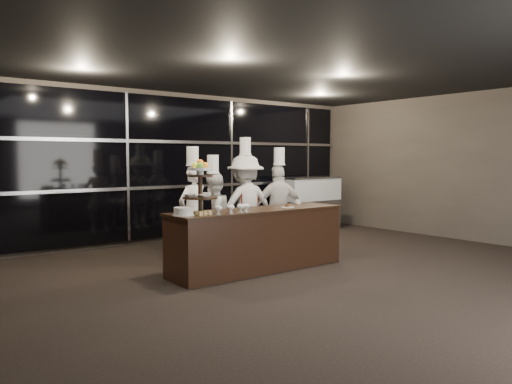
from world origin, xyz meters
TOP-DOWN VIEW (x-y plane):
  - room at (0.00, 0.00)m, footprint 10.00×10.00m
  - window_wall at (0.00, 4.94)m, footprint 8.60×0.10m
  - buffet_counter at (-0.50, 1.80)m, footprint 2.84×0.74m
  - display_stand at (-1.50, 1.80)m, footprint 0.48×0.48m
  - compotes at (-1.09, 1.58)m, footprint 0.58×0.11m
  - layer_cake at (-1.79, 1.75)m, footprint 0.30×0.30m
  - pastry_squares at (-1.56, 1.64)m, footprint 0.20×0.13m
  - small_plate at (0.01, 1.70)m, footprint 0.20×0.20m
  - chef_cup at (0.55, 2.05)m, footprint 0.08×0.08m
  - display_case at (2.97, 4.30)m, footprint 1.50×0.65m
  - chef_a at (-1.00, 2.84)m, footprint 0.65×0.51m
  - chef_b at (-0.60, 2.87)m, footprint 0.83×0.74m
  - chef_c at (0.03, 2.83)m, footprint 1.18×0.75m
  - chef_d at (0.61, 2.61)m, footprint 0.99×0.69m

SIDE VIEW (x-z plane):
  - buffet_counter at x=-0.50m, z-range 0.01..0.93m
  - display_case at x=2.97m, z-range 0.07..1.31m
  - chef_b at x=-0.60m, z-range -0.13..1.60m
  - chef_d at x=0.61m, z-range -0.13..1.73m
  - chef_a at x=-1.00m, z-range -0.12..1.74m
  - chef_c at x=0.03m, z-range -0.14..1.89m
  - small_plate at x=0.01m, z-range 0.91..0.96m
  - pastry_squares at x=-1.56m, z-range 0.92..0.97m
  - chef_cup at x=0.55m, z-range 0.92..0.99m
  - layer_cake at x=-1.79m, z-range 0.92..1.03m
  - compotes at x=-1.09m, z-range 0.94..1.06m
  - display_stand at x=-1.50m, z-range 0.97..1.71m
  - room at x=0.00m, z-range -3.50..6.50m
  - window_wall at x=0.00m, z-range 0.10..2.90m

